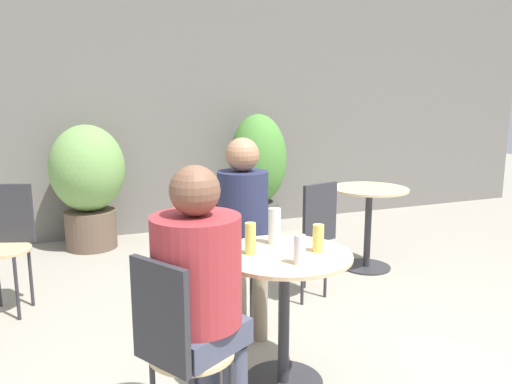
{
  "coord_description": "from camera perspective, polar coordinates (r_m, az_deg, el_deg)",
  "views": [
    {
      "loc": [
        -1.29,
        -2.09,
        1.53
      ],
      "look_at": [
        -0.24,
        0.55,
        0.99
      ],
      "focal_mm": 35.0,
      "sensor_mm": 36.0,
      "label": 1
    }
  ],
  "objects": [
    {
      "name": "cafe_table_far",
      "position": [
        4.55,
        12.75,
        -2.14
      ],
      "size": [
        0.68,
        0.68,
        0.74
      ],
      "color": "#2D2D33",
      "rests_on": "ground_plane"
    },
    {
      "name": "beer_glass_3",
      "position": [
        2.61,
        7.12,
        -5.26
      ],
      "size": [
        0.06,
        0.06,
        0.14
      ],
      "color": "#DBC65B",
      "rests_on": "cafe_table_near"
    },
    {
      "name": "beer_glass_1",
      "position": [
        2.56,
        -0.65,
        -5.33
      ],
      "size": [
        0.06,
        0.06,
        0.16
      ],
      "color": "#DBC65B",
      "rests_on": "cafe_table_near"
    },
    {
      "name": "beer_glass_0",
      "position": [
        2.73,
        2.12,
        -3.92
      ],
      "size": [
        0.07,
        0.07,
        0.2
      ],
      "color": "silver",
      "rests_on": "cafe_table_near"
    },
    {
      "name": "potted_plant_1",
      "position": [
        5.6,
        0.26,
        2.7
      ],
      "size": [
        0.63,
        0.63,
        1.34
      ],
      "color": "#47423D",
      "rests_on": "ground_plane"
    },
    {
      "name": "seated_person_0",
      "position": [
        3.14,
        -1.44,
        -3.15
      ],
      "size": [
        0.32,
        0.33,
        1.28
      ],
      "rotation": [
        0.0,
        0.0,
        -0.0
      ],
      "color": "gray",
      "rests_on": "ground_plane"
    },
    {
      "name": "storefront_wall",
      "position": [
        5.75,
        -8.9,
        10.46
      ],
      "size": [
        10.0,
        0.06,
        3.0
      ],
      "color": "slate",
      "rests_on": "ground_plane"
    },
    {
      "name": "beer_glass_2",
      "position": [
        2.42,
        4.98,
        -6.57
      ],
      "size": [
        0.06,
        0.06,
        0.14
      ],
      "color": "silver",
      "rests_on": "cafe_table_near"
    },
    {
      "name": "potted_plant_0",
      "position": [
        5.28,
        -18.65,
        1.4
      ],
      "size": [
        0.73,
        0.73,
        1.26
      ],
      "color": "brown",
      "rests_on": "ground_plane"
    },
    {
      "name": "bistro_chair_0",
      "position": [
        3.32,
        -2.25,
        -6.25
      ],
      "size": [
        0.36,
        0.36,
        0.91
      ],
      "rotation": [
        0.0,
        0.0,
        -0.0
      ],
      "color": "tan",
      "rests_on": "ground_plane"
    },
    {
      "name": "bistro_chair_1",
      "position": [
        2.14,
        -9.12,
        -16.51
      ],
      "size": [
        0.42,
        0.41,
        0.91
      ],
      "rotation": [
        0.0,
        0.0,
        -4.19
      ],
      "color": "tan",
      "rests_on": "ground_plane"
    },
    {
      "name": "cafe_table_near",
      "position": [
        2.66,
        3.24,
        -11.16
      ],
      "size": [
        0.7,
        0.7,
        0.74
      ],
      "color": "#2D2D33",
      "rests_on": "ground_plane"
    },
    {
      "name": "seated_person_1",
      "position": [
        2.15,
        -6.44,
        -10.66
      ],
      "size": [
        0.47,
        0.45,
        1.26
      ],
      "rotation": [
        0.0,
        0.0,
        2.09
      ],
      "color": "#42475B",
      "rests_on": "ground_plane"
    },
    {
      "name": "bistro_chair_4",
      "position": [
        3.76,
        6.43,
        -4.27
      ],
      "size": [
        0.38,
        0.4,
        0.91
      ],
      "rotation": [
        0.0,
        0.0,
        3.4
      ],
      "color": "tan",
      "rests_on": "ground_plane"
    },
    {
      "name": "bistro_chair_3",
      "position": [
        4.0,
        -26.47,
        -4.43
      ],
      "size": [
        0.39,
        0.4,
        0.91
      ],
      "rotation": [
        0.0,
        0.0,
        5.94
      ],
      "color": "tan",
      "rests_on": "ground_plane"
    }
  ]
}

